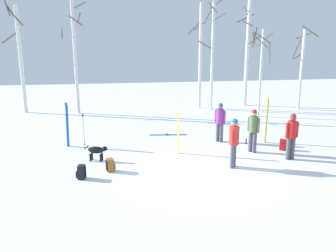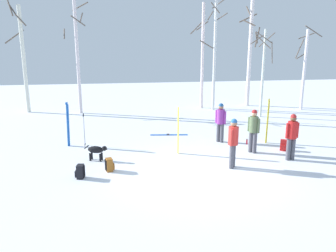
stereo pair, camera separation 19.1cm
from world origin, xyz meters
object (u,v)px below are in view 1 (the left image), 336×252
Objects in this scene: person_2 at (253,128)px; birch_tree_0 at (20,57)px; birch_tree_5 at (247,50)px; dog at (97,151)px; water_bottle_0 at (246,141)px; birch_tree_4 at (261,70)px; person_0 at (292,133)px; backpack_2 at (110,165)px; ski_pair_planted_1 at (178,131)px; birch_tree_3 at (213,46)px; backpack_1 at (81,172)px; birch_tree_2 at (200,55)px; ski_pair_planted_0 at (267,121)px; person_3 at (234,140)px; ski_pair_lying_0 at (168,135)px; ski_pair_planted_2 at (67,125)px; ski_poles_0 at (84,129)px; backpack_0 at (283,145)px; birch_tree_6 at (301,68)px; birch_tree_1 at (75,52)px; person_1 at (220,120)px.

birch_tree_0 is (-10.63, 10.60, 2.53)m from person_2.
birch_tree_5 reaches higher than person_2.
water_bottle_0 is (6.23, 0.97, -0.28)m from dog.
birch_tree_4 reaches higher than person_2.
backpack_2 is (-6.52, 0.05, -0.77)m from person_0.
birch_tree_3 is (4.32, 8.84, 3.24)m from ski_pair_planted_1.
backpack_1 is 14.11m from birch_tree_2.
backpack_2 is 1.89× the size of water_bottle_0.
ski_pair_planted_1 is (-4.08, -0.75, -0.05)m from ski_pair_planted_0.
backpack_1 is (-5.04, -0.03, -0.77)m from person_3.
birch_tree_5 is at bearing 21.75° from birch_tree_3.
birch_tree_5 reaches higher than ski_pair_lying_0.
ski_pair_planted_2 reaches higher than person_2.
birch_tree_5 is (9.93, 11.46, 3.68)m from backpack_2.
person_0 is 11.48m from birch_tree_2.
birch_tree_4 is (10.02, 4.38, 2.04)m from ski_poles_0.
backpack_0 is 0.09× the size of birch_tree_4.
water_bottle_0 is at bearing -134.51° from birch_tree_6.
birch_tree_5 is (11.64, 0.79, 0.11)m from birch_tree_1.
birch_tree_3 reaches higher than backpack_0.
person_0 and person_2 have the same top height.
ski_poles_0 is 11.26m from birch_tree_2.
backpack_2 is 0.06× the size of birch_tree_0.
ski_pair_planted_0 is at bearing 19.13° from backpack_1.
person_1 is at bearing 122.31° from person_0.
backpack_1 is at bearing -128.28° from ski_pair_lying_0.
ski_pair_planted_2 is 15.74m from birch_tree_6.
person_1 is 0.92× the size of ski_pair_planted_2.
ski_pair_planted_2 is 4.21× the size of backpack_0.
backpack_0 is 16.31m from birch_tree_0.
birch_tree_0 reaches higher than person_0.
ski_pair_planted_1 is 10.35m from birch_tree_3.
ski_pair_planted_2 is (-5.77, 3.71, -0.06)m from person_3.
birch_tree_1 reaches higher than ski_pair_lying_0.
ski_pair_planted_0 reaches higher than ski_pair_planted_2.
birch_tree_0 reaches higher than birch_tree_2.
birch_tree_1 is at bearing 163.61° from birch_tree_4.
person_0 is at bearing -9.84° from dog.
dog reaches higher than water_bottle_0.
dog is at bearing -174.83° from ski_pair_planted_1.
birch_tree_0 is at bearing 137.91° from person_1.
ski_pair_planted_1 is (-2.90, 0.42, -0.07)m from person_2.
birch_tree_3 is at bearing 39.13° from ski_pair_planted_2.
birch_tree_5 is at bearing 3.88° from birch_tree_1.
birch_tree_6 is at bearing -16.44° from birch_tree_2.
dog is at bearing 179.10° from backpack_0.
ski_poles_0 is 0.19× the size of birch_tree_1.
ski_pair_planted_1 is at bearing -64.77° from birch_tree_1.
ski_pair_planted_2 is at bearing -157.56° from birch_tree_6.
birch_tree_5 is (5.14, 8.77, 2.91)m from person_1.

